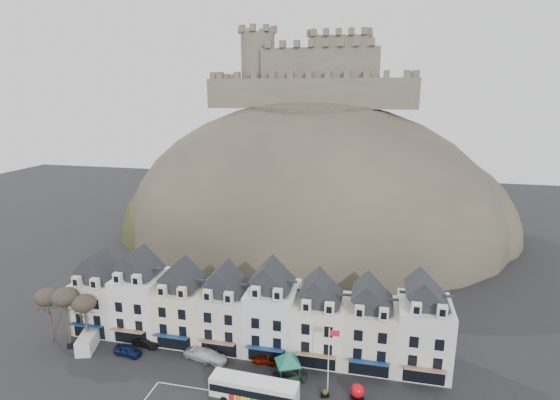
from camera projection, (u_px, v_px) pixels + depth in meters
The scene contains 18 objects.
townhouse_terrace at pixel (251, 311), 62.55m from camera, with size 54.40×9.35×11.80m.
castle_hill at pixel (313, 233), 113.71m from camera, with size 100.00×76.00×68.00m.
castle at pixel (317, 74), 110.85m from camera, with size 50.20×22.20×22.00m.
tree_left_far at pixel (47, 297), 63.24m from camera, with size 3.61×3.61×8.24m.
tree_left_mid at pixel (65, 297), 62.52m from camera, with size 3.78×3.78×8.64m.
tree_left_near at pixel (84, 304), 62.04m from camera, with size 3.43×3.43×7.84m.
bus at pixel (254, 390), 51.52m from camera, with size 10.67×2.97×2.98m.
bus_shelter at pixel (288, 358), 55.54m from camera, with size 5.42×5.42×3.79m.
red_buoy at pixel (357, 392), 51.98m from camera, with size 1.71×1.71×2.12m.
flagpole at pixel (329, 356), 52.35m from camera, with size 1.27×0.18×8.78m.
white_van at pixel (88, 342), 62.47m from camera, with size 3.48×5.23×2.20m.
planter_west at pixel (325, 393), 52.67m from camera, with size 1.10×0.77×1.00m.
car_navy at pixel (128, 351), 60.99m from camera, with size 1.66×4.13×1.41m, color #0C163C.
car_black at pixel (146, 342), 63.07m from camera, with size 1.40×4.02×1.32m, color black.
car_silver at pixel (202, 354), 60.22m from camera, with size 2.28×4.86×1.37m, color #BABCC3.
car_white at pixel (209, 356), 59.73m from camera, with size 2.10×5.16×1.50m, color white.
car_maroon at pixel (266, 359), 59.13m from camera, with size 1.45×3.61×1.23m, color #5C1005.
car_charcoal at pixel (290, 372), 56.26m from camera, with size 1.50×4.31×1.42m, color black.
Camera 1 is at (16.77, -38.59, 35.81)m, focal length 28.00 mm.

